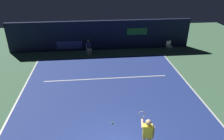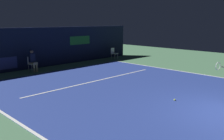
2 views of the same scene
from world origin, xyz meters
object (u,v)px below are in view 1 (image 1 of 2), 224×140
tennis_player (147,135)px  courtside_chair_near (169,45)px  line_judge_on_chair (89,46)px  tennis_ball (112,123)px

tennis_player → courtside_chair_near: size_ratio=1.97×
tennis_player → courtside_chair_near: (4.81, 10.93, -0.49)m
tennis_player → line_judge_on_chair: (-2.21, 10.90, -0.30)m
line_judge_on_chair → courtside_chair_near: bearing=0.2°
line_judge_on_chair → courtside_chair_near: size_ratio=1.50×
tennis_player → tennis_ball: bearing=121.5°
courtside_chair_near → tennis_ball: courtside_chair_near is taller
courtside_chair_near → tennis_ball: size_ratio=12.94×
courtside_chair_near → tennis_ball: 10.84m
tennis_player → line_judge_on_chair: tennis_player is taller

